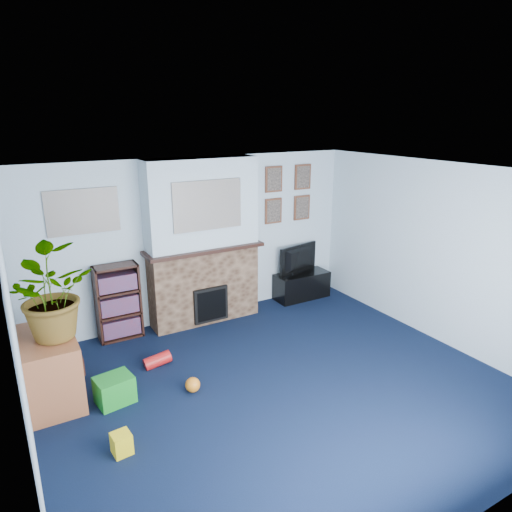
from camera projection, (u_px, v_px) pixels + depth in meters
floor at (278, 386)px, 5.19m from camera, size 5.00×4.50×0.01m
ceiling at (282, 174)px, 4.48m from camera, size 5.00×4.50×0.01m
wall_back at (197, 240)px, 6.70m from camera, size 5.00×0.04×2.40m
wall_front at (466, 396)px, 2.97m from camera, size 5.00×0.04×2.40m
wall_left at (17, 344)px, 3.65m from camera, size 0.04×4.50×2.40m
wall_right at (439, 254)px, 6.03m from camera, size 0.04×4.50×2.40m
chimney_breast at (203, 244)px, 6.54m from camera, size 1.72×0.50×2.40m
collage_main at (208, 205)px, 6.19m from camera, size 1.00×0.03×0.68m
collage_left at (83, 212)px, 5.78m from camera, size 0.90×0.03×0.58m
portrait_tl at (274, 179)px, 7.07m from camera, size 0.30×0.03×0.40m
portrait_tr at (303, 177)px, 7.33m from camera, size 0.30×0.03×0.40m
portrait_bl at (273, 211)px, 7.22m from camera, size 0.30×0.03×0.40m
portrait_br at (302, 208)px, 7.48m from camera, size 0.30×0.03×0.40m
tv_stand at (302, 285)px, 7.64m from camera, size 0.92×0.39×0.44m
television at (302, 260)px, 7.53m from camera, size 0.81×0.26×0.47m
bookshelf at (118, 303)px, 6.20m from camera, size 0.58×0.28×1.05m
sideboard at (51, 370)px, 4.86m from camera, size 0.53×0.96×0.75m
potted_plant at (45, 295)px, 4.59m from camera, size 1.09×1.12×0.94m
mantel_clock at (205, 242)px, 6.49m from camera, size 0.10×0.06×0.14m
mantel_candle at (224, 239)px, 6.64m from camera, size 0.05×0.05×0.17m
mantel_teddy at (170, 247)px, 6.25m from camera, size 0.12×0.12×0.12m
mantel_can at (243, 237)px, 6.79m from camera, size 0.06×0.06×0.12m
green_crate at (115, 390)px, 4.87m from camera, size 0.42×0.35×0.30m
toy_ball at (193, 384)px, 5.06m from camera, size 0.17×0.17×0.17m
toy_block at (122, 443)px, 4.13m from camera, size 0.18×0.18×0.20m
toy_tube at (158, 360)px, 5.60m from camera, size 0.34×0.15×0.20m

